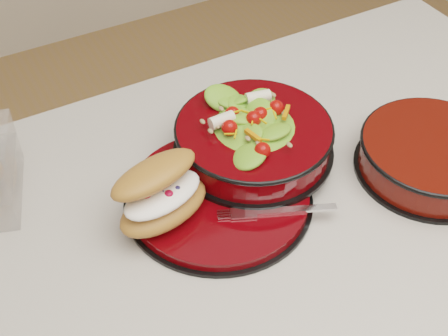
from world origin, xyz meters
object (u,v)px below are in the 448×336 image
salad_bowl (254,133)px  fork (280,211)px  croissant (161,193)px  dinner_plate (219,197)px  extra_bowl (432,155)px

salad_bowl → fork: (-0.03, -0.12, -0.03)m
croissant → fork: 0.16m
salad_bowl → fork: 0.13m
dinner_plate → extra_bowl: size_ratio=1.21×
salad_bowl → croissant: (-0.17, -0.05, 0.00)m
dinner_plate → salad_bowl: 0.11m
salad_bowl → extra_bowl: 0.26m
salad_bowl → extra_bowl: salad_bowl is taller
salad_bowl → fork: bearing=-103.9°
dinner_plate → salad_bowl: salad_bowl is taller
fork → salad_bowl: bearing=9.6°
dinner_plate → fork: 0.09m
croissant → dinner_plate: bearing=-15.3°
dinner_plate → salad_bowl: bearing=30.2°
croissant → fork: croissant is taller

